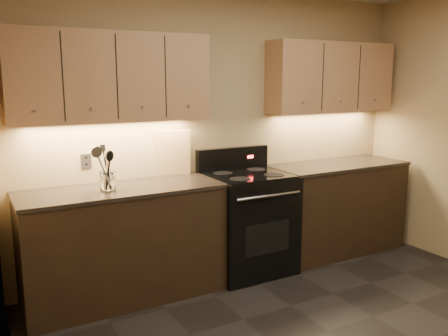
# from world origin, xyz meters

# --- Properties ---
(wall_back) EXTENTS (4.00, 0.04, 2.60)m
(wall_back) POSITION_xyz_m (0.00, 2.00, 1.30)
(wall_back) COLOR tan
(wall_back) RESTS_ON ground
(wall_left) EXTENTS (0.04, 4.00, 2.60)m
(wall_left) POSITION_xyz_m (-2.00, 0.00, 1.30)
(wall_left) COLOR tan
(wall_left) RESTS_ON ground
(counter_left) EXTENTS (1.62, 0.62, 0.93)m
(counter_left) POSITION_xyz_m (-1.10, 1.70, 0.47)
(counter_left) COLOR black
(counter_left) RESTS_ON ground
(counter_right) EXTENTS (1.46, 0.62, 0.93)m
(counter_right) POSITION_xyz_m (1.18, 1.70, 0.47)
(counter_right) COLOR black
(counter_right) RESTS_ON ground
(stove) EXTENTS (0.76, 0.68, 1.14)m
(stove) POSITION_xyz_m (0.08, 1.68, 0.48)
(stove) COLOR black
(stove) RESTS_ON ground
(upper_cab_left) EXTENTS (1.60, 0.30, 0.70)m
(upper_cab_left) POSITION_xyz_m (-1.10, 1.85, 1.80)
(upper_cab_left) COLOR #A67C53
(upper_cab_left) RESTS_ON wall_back
(upper_cab_right) EXTENTS (1.44, 0.30, 0.70)m
(upper_cab_right) POSITION_xyz_m (1.18, 1.85, 1.80)
(upper_cab_right) COLOR #A67C53
(upper_cab_right) RESTS_ON wall_back
(outlet_plate) EXTENTS (0.08, 0.01, 0.12)m
(outlet_plate) POSITION_xyz_m (-1.30, 1.99, 1.12)
(outlet_plate) COLOR #B2B5BA
(outlet_plate) RESTS_ON wall_back
(utensil_crock) EXTENTS (0.16, 0.16, 0.15)m
(utensil_crock) POSITION_xyz_m (-1.22, 1.67, 1.00)
(utensil_crock) COLOR white
(utensil_crock) RESTS_ON counter_left
(cutting_board) EXTENTS (0.33, 0.16, 0.41)m
(cutting_board) POSITION_xyz_m (-0.54, 1.97, 1.13)
(cutting_board) COLOR tan
(cutting_board) RESTS_ON counter_left
(wooden_spoon) EXTENTS (0.11, 0.13, 0.31)m
(wooden_spoon) POSITION_xyz_m (-1.24, 1.67, 1.10)
(wooden_spoon) COLOR tan
(wooden_spoon) RESTS_ON utensil_crock
(black_spoon) EXTENTS (0.09, 0.12, 0.31)m
(black_spoon) POSITION_xyz_m (-1.22, 1.69, 1.09)
(black_spoon) COLOR black
(black_spoon) RESTS_ON utensil_crock
(black_turner) EXTENTS (0.11, 0.21, 0.37)m
(black_turner) POSITION_xyz_m (-1.20, 1.66, 1.13)
(black_turner) COLOR black
(black_turner) RESTS_ON utensil_crock
(steel_spatula) EXTENTS (0.22, 0.13, 0.36)m
(steel_spatula) POSITION_xyz_m (-1.19, 1.68, 1.12)
(steel_spatula) COLOR silver
(steel_spatula) RESTS_ON utensil_crock
(steel_skimmer) EXTENTS (0.21, 0.14, 0.36)m
(steel_skimmer) POSITION_xyz_m (-1.19, 1.67, 1.12)
(steel_skimmer) COLOR silver
(steel_skimmer) RESTS_ON utensil_crock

